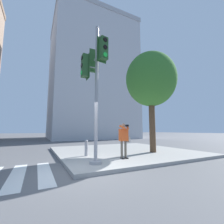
% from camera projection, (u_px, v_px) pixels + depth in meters
% --- Properties ---
extents(ground_plane, '(160.00, 160.00, 0.00)m').
position_uv_depth(ground_plane, '(86.00, 173.00, 4.93)').
color(ground_plane, '#5B5B5E').
extents(sidewalk_corner, '(8.00, 8.00, 0.14)m').
position_uv_depth(sidewalk_corner, '(123.00, 151.00, 9.60)').
color(sidewalk_corner, '#9E9B96').
rests_on(sidewalk_corner, ground_plane).
extents(traffic_signal_pole, '(0.92, 1.30, 5.64)m').
position_uv_depth(traffic_signal_pole, '(95.00, 74.00, 6.03)').
color(traffic_signal_pole, '#939399').
rests_on(traffic_signal_pole, sidewalk_corner).
extents(person_photographer, '(0.58, 0.54, 1.58)m').
position_uv_depth(person_photographer, '(124.00, 137.00, 6.86)').
color(person_photographer, black).
rests_on(person_photographer, sidewalk_corner).
extents(street_tree, '(3.05, 3.05, 6.07)m').
position_uv_depth(street_tree, '(151.00, 80.00, 9.22)').
color(street_tree, brown).
rests_on(street_tree, sidewalk_corner).
extents(fire_hydrant, '(0.16, 0.22, 0.79)m').
position_uv_depth(fire_hydrant, '(86.00, 148.00, 7.48)').
color(fire_hydrant, '#99999E').
rests_on(fire_hydrant, sidewalk_corner).
extents(building_right, '(14.40, 13.58, 22.00)m').
position_uv_depth(building_right, '(90.00, 81.00, 29.03)').
color(building_right, '#BCBCC1').
rests_on(building_right, ground_plane).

